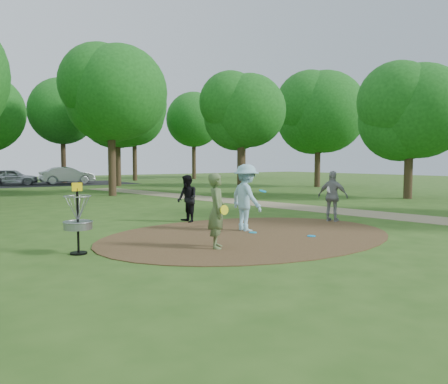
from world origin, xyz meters
TOP-DOWN VIEW (x-y plane):
  - ground at (0.00, 0.00)m, footprint 100.00×100.00m
  - dirt_clearing at (0.00, 0.00)m, footprint 8.40×8.40m
  - footpath at (6.50, 2.00)m, footprint 7.55×39.89m
  - parking_lot at (2.00, 30.00)m, footprint 14.00×8.00m
  - player_observer_with_disc at (-1.73, -0.94)m, footprint 0.70×0.76m
  - player_throwing_with_disc at (0.37, 0.63)m, footprint 1.19×1.27m
  - player_walking_with_disc at (-0.10, 3.11)m, footprint 0.65×0.81m
  - player_waiting_with_disc at (3.85, 0.44)m, footprint 0.77×1.07m
  - disc_ground_cyan at (0.25, 0.18)m, footprint 0.22×0.22m
  - disc_ground_blue at (1.14, -1.16)m, footprint 0.22×0.22m
  - car_left at (-0.59, 30.38)m, footprint 4.23×2.87m
  - car_right at (3.61, 29.60)m, footprint 4.57×1.87m
  - disc_golf_basket at (-4.50, 0.30)m, footprint 0.63×0.63m
  - tree_ring at (3.26, 9.76)m, footprint 37.30×45.71m

SIDE VIEW (x-z plane):
  - ground at x=0.00m, z-range 0.00..0.00m
  - parking_lot at x=2.00m, z-range 0.00..0.01m
  - footpath at x=6.50m, z-range 0.00..0.01m
  - dirt_clearing at x=0.00m, z-range 0.00..0.02m
  - disc_ground_cyan at x=0.25m, z-range 0.02..0.04m
  - disc_ground_blue at x=1.14m, z-range 0.02..0.04m
  - car_left at x=-0.59m, z-range 0.00..1.34m
  - car_right at x=3.61m, z-range 0.00..1.47m
  - player_walking_with_disc at x=-0.10m, z-range 0.00..1.55m
  - player_waiting_with_disc at x=3.85m, z-range 0.00..1.68m
  - player_observer_with_disc at x=-1.73m, z-range 0.00..1.73m
  - disc_golf_basket at x=-4.50m, z-range 0.10..1.64m
  - player_throwing_with_disc at x=0.37m, z-range 0.00..1.91m
  - tree_ring at x=3.26m, z-range 0.53..10.17m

